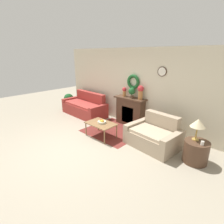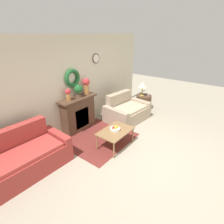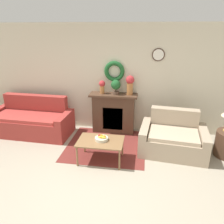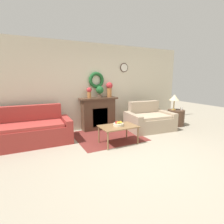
% 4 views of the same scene
% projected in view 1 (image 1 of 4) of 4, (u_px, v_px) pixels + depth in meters
% --- Properties ---
extents(ground_plane, '(16.00, 16.00, 0.00)m').
position_uv_depth(ground_plane, '(74.00, 149.00, 4.83)').
color(ground_plane, '#9E937F').
extents(floor_rug, '(1.80, 1.71, 0.01)m').
position_uv_depth(floor_rug, '(114.00, 130.00, 5.98)').
color(floor_rug, maroon).
rests_on(floor_rug, ground_plane).
extents(wall_back, '(6.80, 0.17, 2.70)m').
position_uv_depth(wall_back, '(133.00, 87.00, 6.24)').
color(wall_back, beige).
rests_on(wall_back, ground_plane).
extents(fireplace, '(1.20, 0.41, 1.03)m').
position_uv_depth(fireplace, '(130.00, 111.00, 6.33)').
color(fireplace, '#4C3323').
rests_on(fireplace, ground_plane).
extents(couch_left, '(2.10, 0.98, 0.94)m').
position_uv_depth(couch_left, '(85.00, 107.00, 7.44)').
color(couch_left, '#9E332D').
rests_on(couch_left, ground_plane).
extents(loveseat_right, '(1.49, 1.13, 0.87)m').
position_uv_depth(loveseat_right, '(154.00, 135.00, 4.93)').
color(loveseat_right, tan).
rests_on(loveseat_right, ground_plane).
extents(coffee_table, '(0.92, 0.61, 0.46)m').
position_uv_depth(coffee_table, '(101.00, 124.00, 5.41)').
color(coffee_table, olive).
rests_on(coffee_table, ground_plane).
extents(fruit_bowl, '(0.27, 0.27, 0.12)m').
position_uv_depth(fruit_bowl, '(102.00, 122.00, 5.39)').
color(fruit_bowl, beige).
rests_on(fruit_bowl, coffee_table).
extents(side_table_by_loveseat, '(0.57, 0.57, 0.55)m').
position_uv_depth(side_table_by_loveseat, '(196.00, 152.00, 4.17)').
color(side_table_by_loveseat, '#4C3323').
rests_on(side_table_by_loveseat, ground_plane).
extents(table_lamp, '(0.34, 0.34, 0.53)m').
position_uv_depth(table_lamp, '(198.00, 124.00, 4.04)').
color(table_lamp, '#B28E42').
rests_on(table_lamp, side_table_by_loveseat).
extents(mug, '(0.07, 0.07, 0.10)m').
position_uv_depth(mug, '(202.00, 143.00, 3.92)').
color(mug, silver).
rests_on(mug, side_table_by_loveseat).
extents(vase_on_mantel_left, '(0.16, 0.16, 0.33)m').
position_uv_depth(vase_on_mantel_left, '(124.00, 91.00, 6.30)').
color(vase_on_mantel_left, '#AD6B38').
rests_on(vase_on_mantel_left, fireplace).
extents(vase_on_mantel_right, '(0.21, 0.21, 0.47)m').
position_uv_depth(vase_on_mantel_right, '(141.00, 91.00, 5.82)').
color(vase_on_mantel_right, '#AD6B38').
rests_on(vase_on_mantel_right, fireplace).
extents(potted_plant_on_mantel, '(0.24, 0.24, 0.36)m').
position_uv_depth(potted_plant_on_mantel, '(132.00, 92.00, 6.05)').
color(potted_plant_on_mantel, brown).
rests_on(potted_plant_on_mantel, fireplace).
extents(potted_plant_floor_by_couch, '(0.45, 0.45, 0.72)m').
position_uv_depth(potted_plant_floor_by_couch, '(69.00, 100.00, 8.24)').
color(potted_plant_floor_by_couch, brown).
rests_on(potted_plant_floor_by_couch, ground_plane).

